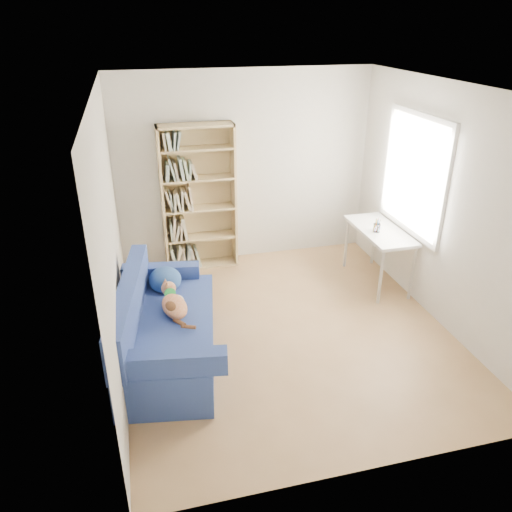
% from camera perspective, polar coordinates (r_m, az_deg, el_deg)
% --- Properties ---
extents(ground, '(4.00, 4.00, 0.00)m').
position_cam_1_polar(ground, '(5.68, 3.43, -8.33)').
color(ground, '#A3774A').
rests_on(ground, ground).
extents(room_shell, '(3.54, 4.04, 2.62)m').
position_cam_1_polar(room_shell, '(5.01, 4.90, 7.73)').
color(room_shell, silver).
rests_on(room_shell, ground).
extents(sofa, '(1.15, 1.96, 0.90)m').
position_cam_1_polar(sofa, '(5.14, -10.38, -8.19)').
color(sofa, navy).
rests_on(sofa, ground).
extents(bookshelf, '(0.98, 0.31, 1.96)m').
position_cam_1_polar(bookshelf, '(6.75, -6.53, 5.89)').
color(bookshelf, tan).
rests_on(bookshelf, ground).
extents(desk, '(0.52, 1.13, 0.75)m').
position_cam_1_polar(desk, '(6.52, 13.96, 2.34)').
color(desk, white).
rests_on(desk, ground).
extents(pen_cup, '(0.09, 0.09, 0.17)m').
position_cam_1_polar(pen_cup, '(6.38, 13.63, 3.26)').
color(pen_cup, white).
rests_on(pen_cup, desk).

